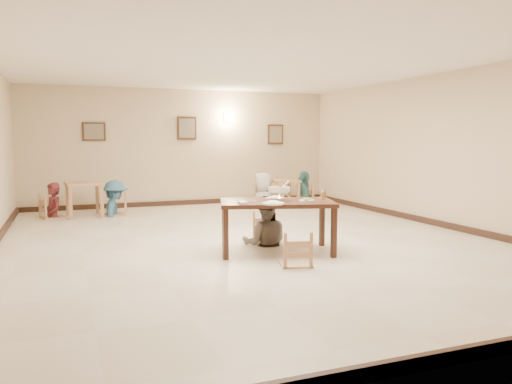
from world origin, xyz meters
name	(u,v)px	position (x,y,z in m)	size (l,w,h in m)	color
floor	(249,240)	(0.00, 0.00, 0.00)	(10.00, 10.00, 0.00)	beige
ceiling	(248,60)	(0.00, 0.00, 3.00)	(10.00, 10.00, 0.00)	white
wall_back	(183,148)	(0.00, 5.00, 1.50)	(10.00, 10.00, 0.00)	beige
wall_front	(480,167)	(0.00, -5.00, 1.50)	(10.00, 10.00, 0.00)	beige
wall_right	(441,150)	(4.00, 0.00, 1.50)	(10.00, 10.00, 0.00)	beige
baseboard_back	(184,203)	(0.00, 4.97, 0.06)	(8.00, 0.06, 0.12)	#321E15
baseboard_front	(468,353)	(0.00, -4.97, 0.06)	(8.00, 0.06, 0.12)	#321E15
baseboard_right	(437,223)	(3.97, 0.00, 0.06)	(0.06, 10.00, 0.12)	#321E15
picture_a	(94,132)	(-2.20, 4.96, 1.90)	(0.55, 0.04, 0.45)	#3E2514
picture_b	(187,128)	(0.10, 4.96, 2.00)	(0.50, 0.04, 0.60)	#3E2514
picture_c	(276,134)	(2.60, 4.96, 1.85)	(0.45, 0.04, 0.55)	#3E2514
wall_sconce	(227,117)	(1.20, 4.96, 2.30)	(0.16, 0.05, 0.22)	#FFD88C
main_table	(277,206)	(0.09, -1.00, 0.71)	(1.88, 1.38, 0.79)	#3E1F15
chair_far	(265,215)	(0.19, -0.25, 0.46)	(0.43, 0.43, 0.92)	tan
chair_near	(296,233)	(0.03, -1.80, 0.45)	(0.42, 0.42, 0.90)	tan
main_diner	(265,196)	(0.15, -0.38, 0.79)	(0.77, 0.60, 1.59)	gray
curry_warmer	(279,189)	(0.12, -1.01, 0.96)	(0.36, 0.32, 0.29)	silver
rice_plate_far	(275,198)	(0.16, -0.75, 0.80)	(0.29, 0.29, 0.07)	white
rice_plate_near	(273,203)	(-0.12, -1.36, 0.81)	(0.32, 0.32, 0.07)	white
fried_plate	(307,200)	(0.48, -1.22, 0.81)	(0.24, 0.24, 0.05)	white
chili_dish	(252,201)	(-0.31, -0.99, 0.80)	(0.11, 0.11, 0.02)	white
napkin_cutlery	(243,202)	(-0.50, -1.11, 0.80)	(0.14, 0.23, 0.03)	white
drink_glass	(323,195)	(0.79, -1.16, 0.86)	(0.08, 0.08, 0.16)	white
bg_table_left	(84,188)	(-2.51, 3.77, 0.63)	(0.84, 0.84, 0.77)	tan
bg_table_right	(284,185)	(2.38, 3.86, 0.54)	(0.68, 0.68, 0.68)	tan
bg_chair_ll	(53,195)	(-3.16, 3.82, 0.50)	(0.47, 0.47, 1.01)	tan
bg_chair_lr	(115,192)	(-1.86, 3.76, 0.53)	(0.50, 0.50, 1.06)	tan
bg_chair_rl	(263,186)	(1.82, 3.91, 0.53)	(0.50, 0.50, 1.07)	tan
bg_chair_rr	(304,185)	(2.94, 3.83, 0.51)	(0.48, 0.48, 1.03)	tan
bg_diner_a	(52,183)	(-3.16, 3.82, 0.78)	(0.57, 0.37, 1.55)	maroon
bg_diner_b	(114,180)	(-1.86, 3.76, 0.80)	(1.03, 0.59, 1.60)	teal
bg_diner_c	(263,173)	(1.82, 3.91, 0.87)	(0.85, 0.55, 1.74)	silver
bg_diner_d	(304,171)	(2.94, 3.83, 0.89)	(1.04, 0.43, 1.77)	teal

